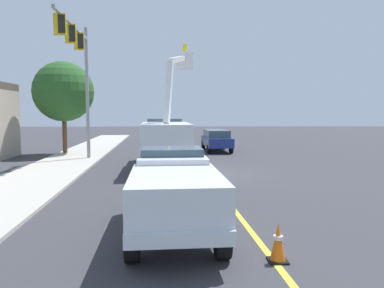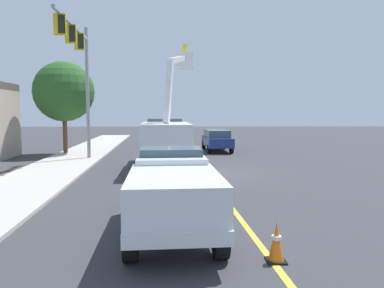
% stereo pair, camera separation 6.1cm
% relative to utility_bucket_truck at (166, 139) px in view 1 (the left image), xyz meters
% --- Properties ---
extents(ground, '(120.00, 120.00, 0.00)m').
position_rel_utility_bucket_truck_xyz_m(ground, '(-2.34, -2.12, -1.61)').
color(ground, '#38383D').
extents(sidewalk_far_side, '(60.11, 7.00, 0.12)m').
position_rel_utility_bucket_truck_xyz_m(sidewalk_far_side, '(-2.79, 5.82, -1.55)').
color(sidewalk_far_side, '#B2ADA3').
rests_on(sidewalk_far_side, ground).
extents(lane_centre_stripe, '(49.93, 3.00, 0.01)m').
position_rel_utility_bucket_truck_xyz_m(lane_centre_stripe, '(-2.34, -2.12, -1.61)').
color(lane_centre_stripe, yellow).
rests_on(lane_centre_stripe, ground).
extents(utility_bucket_truck, '(8.33, 3.05, 6.96)m').
position_rel_utility_bucket_truck_xyz_m(utility_bucket_truck, '(0.00, 0.00, 0.00)').
color(utility_bucket_truck, silver).
rests_on(utility_bucket_truck, ground).
extents(service_pickup_truck, '(5.71, 2.44, 2.06)m').
position_rel_utility_bucket_truck_xyz_m(service_pickup_truck, '(-11.22, -0.61, -0.49)').
color(service_pickup_truck, silver).
rests_on(service_pickup_truck, ground).
extents(passing_minivan, '(4.90, 2.17, 1.69)m').
position_rel_utility_bucket_truck_xyz_m(passing_minivan, '(8.43, -3.71, -0.64)').
color(passing_minivan, navy).
rests_on(passing_minivan, ground).
extents(traffic_cone_leading, '(0.40, 0.40, 0.83)m').
position_rel_utility_bucket_truck_xyz_m(traffic_cone_leading, '(-13.19, -2.81, -1.20)').
color(traffic_cone_leading, black).
rests_on(traffic_cone_leading, ground).
extents(traffic_cone_mid_front, '(0.40, 0.40, 0.79)m').
position_rel_utility_bucket_truck_xyz_m(traffic_cone_mid_front, '(-7.84, -2.12, -1.22)').
color(traffic_cone_mid_front, black).
rests_on(traffic_cone_mid_front, ground).
extents(traffic_cone_mid_rear, '(0.40, 0.40, 0.81)m').
position_rel_utility_bucket_truck_xyz_m(traffic_cone_mid_rear, '(-2.45, -2.07, -1.21)').
color(traffic_cone_mid_rear, black).
rests_on(traffic_cone_mid_rear, ground).
extents(traffic_cone_trailing, '(0.40, 0.40, 0.81)m').
position_rel_utility_bucket_truck_xyz_m(traffic_cone_trailing, '(4.32, -1.54, -1.21)').
color(traffic_cone_trailing, black).
rests_on(traffic_cone_trailing, ground).
extents(traffic_signal_mast, '(7.51, 0.81, 8.48)m').
position_rel_utility_bucket_truck_xyz_m(traffic_signal_mast, '(1.26, 5.03, 4.44)').
color(traffic_signal_mast, gray).
rests_on(traffic_signal_mast, ground).
extents(street_tree_right, '(4.33, 4.33, 6.74)m').
position_rel_utility_bucket_truck_xyz_m(street_tree_right, '(6.49, 7.61, 2.95)').
color(street_tree_right, brown).
rests_on(street_tree_right, ground).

